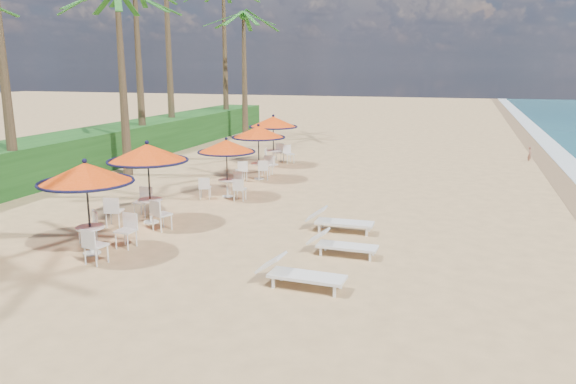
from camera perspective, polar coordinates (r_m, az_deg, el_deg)
name	(u,v)px	position (r m, az deg, el deg)	size (l,w,h in m)	color
ground	(282,273)	(13.81, -0.61, -8.22)	(160.00, 160.00, 0.00)	tan
scrub_hedge	(91,149)	(29.39, -19.42, 4.10)	(3.00, 40.00, 1.80)	#194716
station_0	(89,184)	(15.59, -19.60, 0.72)	(2.48, 2.48, 2.59)	black
station_1	(146,163)	(18.20, -14.21, 2.87)	(2.55, 2.55, 2.66)	black
station_2	(227,153)	(21.43, -6.27, 3.92)	(2.21, 2.21, 2.31)	black
station_3	(258,139)	(24.79, -3.04, 5.43)	(2.36, 2.37, 2.46)	black
station_4	(274,128)	(28.44, -1.41, 6.52)	(2.46, 2.51, 2.56)	black
lounger_near	(298,273)	(12.85, 1.03, -8.22)	(2.07, 0.75, 0.73)	white
lounger_mid	(340,244)	(15.02, 5.30, -5.27)	(1.88, 0.62, 0.67)	white
lounger_far	(337,221)	(17.11, 5.05, -2.90)	(2.05, 0.68, 0.73)	white
palm_3	(118,5)	(26.70, -16.92, 17.70)	(5.00, 5.00, 8.24)	brown
palm_6	(244,23)	(38.80, -4.53, 16.73)	(5.00, 5.00, 8.43)	brown
person	(530,153)	(32.29, 23.36, 3.62)	(0.30, 0.20, 0.83)	#96614C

